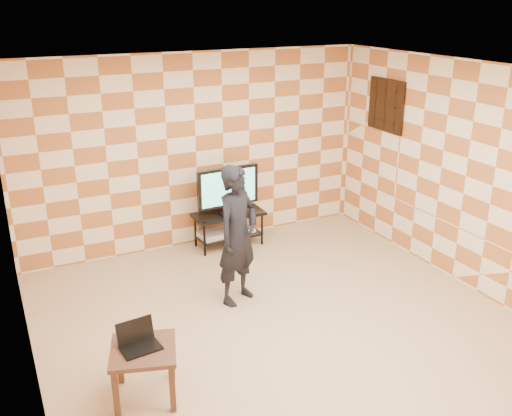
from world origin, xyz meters
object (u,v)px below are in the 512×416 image
object	(u,v)px
side_table	(144,357)
person	(238,235)
tv	(228,188)
tv_stand	(229,222)

from	to	relation	value
side_table	person	xyz separation A→B (m)	(1.46, 1.23, 0.41)
tv	side_table	xyz separation A→B (m)	(-1.98, -2.71, -0.46)
side_table	tv	bearing A→B (deg)	53.82
tv	tv_stand	bearing A→B (deg)	86.97
tv_stand	tv	size ratio (longest dim) A/B	1.09
tv	person	xyz separation A→B (m)	(-0.52, -1.48, -0.05)
tv_stand	person	bearing A→B (deg)	-109.38
tv	person	world-z (taller)	person
tv_stand	person	xyz separation A→B (m)	(-0.52, -1.48, 0.46)
tv_stand	side_table	world-z (taller)	same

